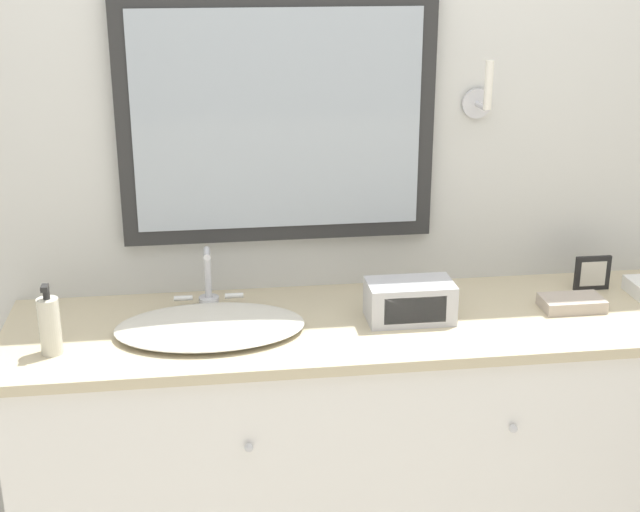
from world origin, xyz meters
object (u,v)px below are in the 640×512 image
Objects in this scene: soap_bottle at (50,325)px; appliance_box at (410,301)px; sink_basin at (210,325)px; picture_frame at (592,273)px.

appliance_box is (0.98, 0.09, -0.02)m from soap_bottle.
sink_basin is at bearing 11.62° from soap_bottle.
appliance_box is (0.57, 0.00, 0.04)m from sink_basin.
soap_bottle is (-0.42, -0.09, 0.06)m from sink_basin.
soap_bottle is 1.74× the size of picture_frame.
appliance_box is at bearing -166.06° from picture_frame.
soap_bottle is at bearing -171.39° from picture_frame.
picture_frame is at bearing 7.54° from sink_basin.
soap_bottle is 0.99m from appliance_box.
picture_frame is (0.61, 0.15, -0.00)m from appliance_box.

